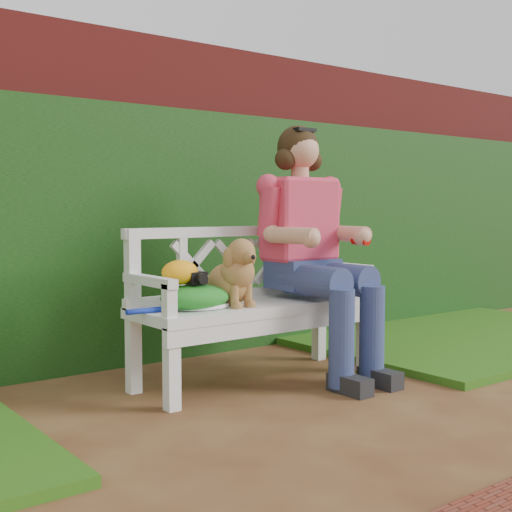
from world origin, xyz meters
TOP-DOWN VIEW (x-y plane):
  - ground at (0.00, 0.00)m, footprint 60.00×60.00m
  - brick_wall at (0.00, 1.90)m, footprint 10.00×0.30m
  - ivy_hedge at (0.00, 1.68)m, footprint 10.00×0.18m
  - grass_right at (2.40, 0.90)m, footprint 2.60×2.00m
  - garden_bench at (0.30, 0.80)m, footprint 1.61×0.69m
  - seated_woman at (0.67, 0.78)m, footprint 0.76×0.96m
  - dog at (0.09, 0.75)m, footprint 0.32×0.40m
  - tennis_racket at (-0.13, 0.78)m, footprint 0.70×0.52m
  - green_bag at (-0.14, 0.76)m, footprint 0.50×0.45m
  - camera_item at (-0.15, 0.75)m, footprint 0.10×0.08m
  - baseball_glove at (-0.22, 0.79)m, footprint 0.23×0.18m

SIDE VIEW (x-z plane):
  - ground at x=0.00m, z-range 0.00..0.00m
  - grass_right at x=2.40m, z-range 0.00..0.05m
  - garden_bench at x=0.30m, z-range 0.00..0.48m
  - tennis_racket at x=-0.13m, z-range 0.48..0.51m
  - green_bag at x=-0.14m, z-range 0.48..0.62m
  - camera_item at x=-0.15m, z-range 0.62..0.69m
  - dog at x=0.09m, z-range 0.48..0.87m
  - baseball_glove at x=-0.22m, z-range 0.62..0.75m
  - seated_woman at x=0.67m, z-range 0.00..1.59m
  - ivy_hedge at x=0.00m, z-range 0.00..1.70m
  - brick_wall at x=0.00m, z-range 0.00..2.20m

